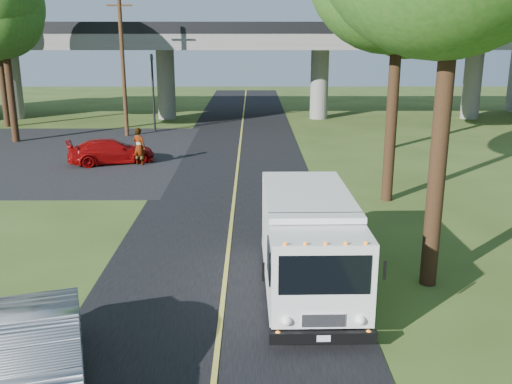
{
  "coord_description": "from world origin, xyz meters",
  "views": [
    {
      "loc": [
        0.76,
        -13.18,
        6.54
      ],
      "look_at": [
        0.87,
        4.52,
        1.6
      ],
      "focal_mm": 40.0,
      "sensor_mm": 36.0,
      "label": 1
    }
  ],
  "objects_px": {
    "silver_sedan": "(37,360)",
    "pedestrian": "(139,147)",
    "tree_right_far": "(405,0)",
    "step_van": "(309,241)",
    "utility_pole": "(123,65)",
    "tree_left_lot": "(3,9)",
    "traffic_signal": "(153,84)",
    "red_sedan": "(111,151)"
  },
  "relations": [
    {
      "from": "tree_right_far",
      "to": "silver_sedan",
      "type": "xyz_separation_m",
      "value": [
        -12.41,
        -23.79,
        -7.53
      ]
    },
    {
      "from": "utility_pole",
      "to": "tree_left_lot",
      "type": "distance_m",
      "value": 7.43
    },
    {
      "from": "tree_right_far",
      "to": "tree_left_lot",
      "type": "height_order",
      "value": "tree_right_far"
    },
    {
      "from": "silver_sedan",
      "to": "pedestrian",
      "type": "distance_m",
      "value": 19.48
    },
    {
      "from": "tree_left_lot",
      "to": "silver_sedan",
      "type": "distance_m",
      "value": 28.78
    },
    {
      "from": "traffic_signal",
      "to": "utility_pole",
      "type": "xyz_separation_m",
      "value": [
        -1.5,
        -2.0,
        1.4
      ]
    },
    {
      "from": "red_sedan",
      "to": "pedestrian",
      "type": "xyz_separation_m",
      "value": [
        1.55,
        -0.44,
        0.33
      ]
    },
    {
      "from": "utility_pole",
      "to": "pedestrian",
      "type": "bearing_deg",
      "value": -73.9
    },
    {
      "from": "utility_pole",
      "to": "pedestrian",
      "type": "distance_m",
      "value": 9.62
    },
    {
      "from": "step_van",
      "to": "silver_sedan",
      "type": "height_order",
      "value": "step_van"
    },
    {
      "from": "tree_right_far",
      "to": "silver_sedan",
      "type": "bearing_deg",
      "value": -117.54
    },
    {
      "from": "tree_right_far",
      "to": "red_sedan",
      "type": "relative_size",
      "value": 2.49
    },
    {
      "from": "traffic_signal",
      "to": "utility_pole",
      "type": "bearing_deg",
      "value": -126.87
    },
    {
      "from": "step_van",
      "to": "pedestrian",
      "type": "relative_size",
      "value": 3.18
    },
    {
      "from": "utility_pole",
      "to": "pedestrian",
      "type": "relative_size",
      "value": 4.66
    },
    {
      "from": "utility_pole",
      "to": "tree_left_lot",
      "type": "height_order",
      "value": "tree_left_lot"
    },
    {
      "from": "traffic_signal",
      "to": "silver_sedan",
      "type": "height_order",
      "value": "traffic_signal"
    },
    {
      "from": "traffic_signal",
      "to": "pedestrian",
      "type": "height_order",
      "value": "traffic_signal"
    },
    {
      "from": "tree_left_lot",
      "to": "tree_right_far",
      "type": "bearing_deg",
      "value": -4.97
    },
    {
      "from": "utility_pole",
      "to": "silver_sedan",
      "type": "bearing_deg",
      "value": -81.25
    },
    {
      "from": "tree_right_far",
      "to": "utility_pole",
      "type": "bearing_deg",
      "value": 166.0
    },
    {
      "from": "silver_sedan",
      "to": "pedestrian",
      "type": "height_order",
      "value": "pedestrian"
    },
    {
      "from": "step_van",
      "to": "traffic_signal",
      "type": "bearing_deg",
      "value": 106.92
    },
    {
      "from": "step_van",
      "to": "red_sedan",
      "type": "distance_m",
      "value": 17.69
    },
    {
      "from": "tree_left_lot",
      "to": "utility_pole",
      "type": "bearing_deg",
      "value": 18.97
    },
    {
      "from": "utility_pole",
      "to": "traffic_signal",
      "type": "bearing_deg",
      "value": 53.13
    },
    {
      "from": "utility_pole",
      "to": "tree_right_far",
      "type": "relative_size",
      "value": 0.82
    },
    {
      "from": "tree_left_lot",
      "to": "step_van",
      "type": "relative_size",
      "value": 1.71
    },
    {
      "from": "silver_sedan",
      "to": "red_sedan",
      "type": "bearing_deg",
      "value": 81.5
    },
    {
      "from": "utility_pole",
      "to": "tree_right_far",
      "type": "distance_m",
      "value": 17.61
    },
    {
      "from": "traffic_signal",
      "to": "red_sedan",
      "type": "height_order",
      "value": "traffic_signal"
    },
    {
      "from": "traffic_signal",
      "to": "tree_right_far",
      "type": "xyz_separation_m",
      "value": [
        15.21,
        -6.16,
        5.1
      ]
    },
    {
      "from": "step_van",
      "to": "tree_right_far",
      "type": "bearing_deg",
      "value": 69.11
    },
    {
      "from": "tree_right_far",
      "to": "step_van",
      "type": "bearing_deg",
      "value": -109.96
    },
    {
      "from": "utility_pole",
      "to": "silver_sedan",
      "type": "xyz_separation_m",
      "value": [
        4.3,
        -27.95,
        -3.82
      ]
    },
    {
      "from": "tree_right_far",
      "to": "tree_left_lot",
      "type": "relative_size",
      "value": 1.05
    },
    {
      "from": "tree_right_far",
      "to": "step_van",
      "type": "relative_size",
      "value": 1.79
    },
    {
      "from": "tree_left_lot",
      "to": "pedestrian",
      "type": "bearing_deg",
      "value": -36.1
    },
    {
      "from": "traffic_signal",
      "to": "tree_right_far",
      "type": "distance_m",
      "value": 17.18
    },
    {
      "from": "silver_sedan",
      "to": "utility_pole",
      "type": "bearing_deg",
      "value": 80.57
    },
    {
      "from": "traffic_signal",
      "to": "tree_right_far",
      "type": "relative_size",
      "value": 0.47
    },
    {
      "from": "utility_pole",
      "to": "red_sedan",
      "type": "distance_m",
      "value": 9.08
    }
  ]
}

